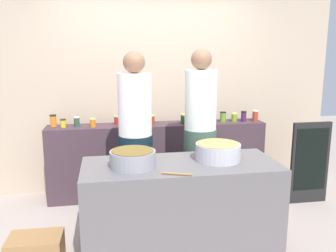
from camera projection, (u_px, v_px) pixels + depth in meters
name	position (u px, v px, depth m)	size (l,w,h in m)	color
ground	(174.00, 236.00, 3.56)	(12.00, 12.00, 0.00)	#A5958B
storefront_wall	(154.00, 75.00, 4.66)	(4.80, 0.12, 3.00)	tan
display_shelf	(158.00, 160.00, 4.53)	(2.70, 0.36, 0.92)	#3F2E37
prep_table	(180.00, 209.00, 3.19)	(1.70, 0.70, 0.85)	#605C5D
preserve_jar_0	(53.00, 121.00, 4.27)	(0.08, 0.08, 0.14)	orange
preserve_jar_1	(63.00, 123.00, 4.23)	(0.07, 0.07, 0.10)	gold
preserve_jar_2	(77.00, 121.00, 4.28)	(0.07, 0.07, 0.12)	#2A4E36
preserve_jar_3	(93.00, 123.00, 4.24)	(0.07, 0.07, 0.11)	orange
preserve_jar_4	(118.00, 120.00, 4.41)	(0.09, 0.09, 0.11)	#A42322
preserve_jar_5	(132.00, 120.00, 4.38)	(0.07, 0.07, 0.13)	orange
preserve_jar_6	(151.00, 120.00, 4.38)	(0.09, 0.09, 0.12)	#9B3519
preserve_jar_7	(184.00, 119.00, 4.43)	(0.09, 0.09, 0.13)	#29431F
preserve_jar_8	(210.00, 118.00, 4.47)	(0.07, 0.07, 0.14)	#314A25
preserve_jar_9	(223.00, 117.00, 4.55)	(0.08, 0.08, 0.13)	olive
preserve_jar_10	(234.00, 117.00, 4.58)	(0.07, 0.07, 0.11)	olive
preserve_jar_11	(244.00, 116.00, 4.58)	(0.07, 0.07, 0.13)	#491F56
preserve_jar_12	(255.00, 116.00, 4.61)	(0.08, 0.08, 0.14)	#A43A24
cooking_pot_left	(133.00, 159.00, 2.99)	(0.38, 0.38, 0.15)	gray
cooking_pot_center	(218.00, 152.00, 3.18)	(0.40, 0.40, 0.16)	#B7B7BC
wooden_spoon	(177.00, 174.00, 2.81)	(0.02, 0.02, 0.24)	#9E703D
cook_with_tongs	(136.00, 150.00, 3.59)	(0.34, 0.34, 1.81)	black
cook_in_cap	(200.00, 144.00, 3.80)	(0.34, 0.34, 1.83)	#3E5748
bread_crate	(36.00, 250.00, 3.09)	(0.46, 0.31, 0.25)	#9B6E41
chalkboard_sign	(310.00, 163.00, 4.28)	(0.48, 0.05, 0.99)	black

